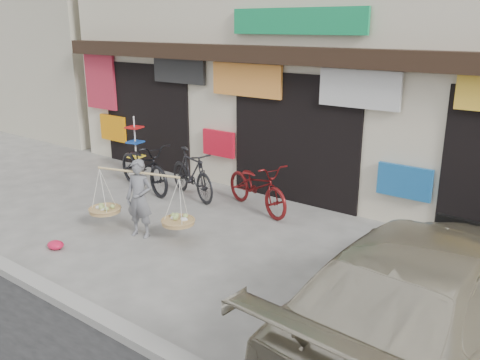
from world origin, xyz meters
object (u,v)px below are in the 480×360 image
Objects in this scene: bike_0 at (144,166)px; bike_2 at (257,186)px; display_rack at (136,151)px; bike_1 at (192,174)px; street_vendor at (140,202)px; suv at (432,291)px.

bike_0 is 2.87m from bike_2.
bike_0 is at bearing -33.58° from display_rack.
display_rack is at bearing 97.56° from bike_1.
street_vendor reaches higher than bike_1.
display_rack is at bearing 105.79° from bike_2.
bike_2 is at bearing -3.73° from display_rack.
bike_1 is 1.21× the size of display_rack.
bike_0 is 0.41× the size of suv.
suv is at bearing -92.69° from bike_1.
display_rack reaches higher than bike_2.
street_vendor is 2.71m from bike_0.
bike_2 is (0.86, 2.35, -0.12)m from street_vendor.
display_rack reaches higher than bike_1.
bike_0 reaches higher than bike_1.
street_vendor is at bearing -40.27° from display_rack.
street_vendor is 1.04× the size of bike_2.
bike_2 is at bearing -65.68° from bike_0.
street_vendor is at bearing 0.94° from suv.
bike_0 is 1.19× the size of bike_1.
suv is 3.54× the size of display_rack.
suv is (7.11, -2.07, 0.18)m from bike_0.
bike_1 is at bearing 117.31° from bike_2.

